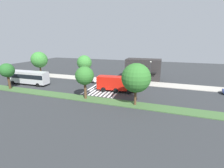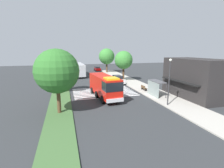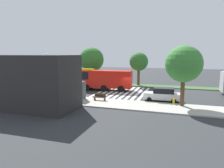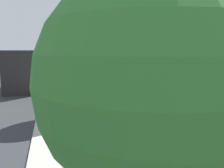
{
  "view_description": "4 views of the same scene",
  "coord_description": "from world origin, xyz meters",
  "px_view_note": "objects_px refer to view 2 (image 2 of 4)",
  "views": [
    {
      "loc": [
        14.69,
        -33.65,
        11.24
      ],
      "look_at": [
        2.88,
        0.75,
        1.21
      ],
      "focal_mm": 24.88,
      "sensor_mm": 36.0,
      "label": 1
    },
    {
      "loc": [
        30.37,
        -6.68,
        7.53
      ],
      "look_at": [
        1.32,
        1.54,
        1.41
      ],
      "focal_mm": 27.06,
      "sensor_mm": 36.0,
      "label": 2
    },
    {
      "loc": [
        -7.29,
        32.41,
        6.34
      ],
      "look_at": [
        2.56,
        1.92,
        1.57
      ],
      "focal_mm": 32.76,
      "sensor_mm": 36.0,
      "label": 3
    },
    {
      "loc": [
        -29.4,
        9.2,
        6.14
      ],
      "look_at": [
        3.64,
        0.27,
        1.13
      ],
      "focal_mm": 36.6,
      "sensor_mm": 36.0,
      "label": 4
    }
  ],
  "objects_px": {
    "fire_truck": "(105,85)",
    "sidewalk_tree_west": "(124,60)",
    "median_tree_west": "(59,66)",
    "sidewalk_tree_far_west": "(107,56)",
    "bench_near_shelter": "(144,88)",
    "transit_bus": "(79,69)",
    "street_lamp": "(169,78)",
    "parked_car_mid": "(118,80)",
    "median_tree_center": "(57,71)",
    "parked_car_west": "(97,69)",
    "bus_stop_shelter": "(155,85)",
    "median_tree_far_west": "(61,60)",
    "fire_hydrant": "(123,80)"
  },
  "relations": [
    {
      "from": "parked_car_mid",
      "to": "fire_hydrant",
      "type": "height_order",
      "value": "parked_car_mid"
    },
    {
      "from": "median_tree_center",
      "to": "fire_hydrant",
      "type": "height_order",
      "value": "median_tree_center"
    },
    {
      "from": "street_lamp",
      "to": "fire_truck",
      "type": "bearing_deg",
      "value": -130.37
    },
    {
      "from": "median_tree_center",
      "to": "bus_stop_shelter",
      "type": "bearing_deg",
      "value": 103.68
    },
    {
      "from": "parked_car_west",
      "to": "bus_stop_shelter",
      "type": "relative_size",
      "value": 1.33
    },
    {
      "from": "sidewalk_tree_far_west",
      "to": "median_tree_west",
      "type": "xyz_separation_m",
      "value": [
        24.65,
        -14.56,
        -0.62
      ]
    },
    {
      "from": "parked_car_mid",
      "to": "sidewalk_tree_far_west",
      "type": "height_order",
      "value": "sidewalk_tree_far_west"
    },
    {
      "from": "median_tree_west",
      "to": "sidewalk_tree_west",
      "type": "bearing_deg",
      "value": 118.82
    },
    {
      "from": "fire_truck",
      "to": "median_tree_center",
      "type": "relative_size",
      "value": 1.27
    },
    {
      "from": "bench_near_shelter",
      "to": "median_tree_west",
      "type": "bearing_deg",
      "value": -99.33
    },
    {
      "from": "parked_car_mid",
      "to": "street_lamp",
      "type": "distance_m",
      "value": 17.02
    },
    {
      "from": "transit_bus",
      "to": "fire_truck",
      "type": "bearing_deg",
      "value": -176.68
    },
    {
      "from": "bench_near_shelter",
      "to": "sidewalk_tree_far_west",
      "type": "bearing_deg",
      "value": -179.35
    },
    {
      "from": "bench_near_shelter",
      "to": "median_tree_center",
      "type": "xyz_separation_m",
      "value": [
        7.61,
        -14.87,
        4.52
      ]
    },
    {
      "from": "transit_bus",
      "to": "fire_hydrant",
      "type": "bearing_deg",
      "value": -145.46
    },
    {
      "from": "bench_near_shelter",
      "to": "street_lamp",
      "type": "bearing_deg",
      "value": -4.64
    },
    {
      "from": "parked_car_mid",
      "to": "median_tree_west",
      "type": "height_order",
      "value": "median_tree_west"
    },
    {
      "from": "sidewalk_tree_far_west",
      "to": "median_tree_west",
      "type": "height_order",
      "value": "sidewalk_tree_far_west"
    },
    {
      "from": "bus_stop_shelter",
      "to": "sidewalk_tree_west",
      "type": "xyz_separation_m",
      "value": [
        -14.45,
        -0.28,
        3.24
      ]
    },
    {
      "from": "transit_bus",
      "to": "sidewalk_tree_far_west",
      "type": "xyz_separation_m",
      "value": [
        -4.84,
        9.74,
        3.24
      ]
    },
    {
      "from": "fire_truck",
      "to": "fire_hydrant",
      "type": "bearing_deg",
      "value": 143.69
    },
    {
      "from": "bench_near_shelter",
      "to": "sidewalk_tree_west",
      "type": "bearing_deg",
      "value": -178.32
    },
    {
      "from": "parked_car_west",
      "to": "fire_hydrant",
      "type": "distance_m",
      "value": 23.01
    },
    {
      "from": "median_tree_far_west",
      "to": "median_tree_center",
      "type": "height_order",
      "value": "median_tree_center"
    },
    {
      "from": "bench_near_shelter",
      "to": "street_lamp",
      "type": "xyz_separation_m",
      "value": [
        8.7,
        -0.71,
        3.24
      ]
    },
    {
      "from": "median_tree_west",
      "to": "bus_stop_shelter",
      "type": "bearing_deg",
      "value": 66.53
    },
    {
      "from": "bench_near_shelter",
      "to": "street_lamp",
      "type": "distance_m",
      "value": 9.31
    },
    {
      "from": "street_lamp",
      "to": "sidewalk_tree_west",
      "type": "distance_m",
      "value": 19.2
    },
    {
      "from": "parked_car_mid",
      "to": "transit_bus",
      "type": "bearing_deg",
      "value": -154.13
    },
    {
      "from": "parked_car_west",
      "to": "sidewalk_tree_west",
      "type": "bearing_deg",
      "value": 6.17
    },
    {
      "from": "bus_stop_shelter",
      "to": "median_tree_center",
      "type": "distance_m",
      "value": 15.61
    },
    {
      "from": "fire_truck",
      "to": "sidewalk_tree_west",
      "type": "bearing_deg",
      "value": 143.93
    },
    {
      "from": "fire_truck",
      "to": "fire_hydrant",
      "type": "xyz_separation_m",
      "value": [
        -11.98,
        7.21,
        -1.54
      ]
    },
    {
      "from": "parked_car_west",
      "to": "street_lamp",
      "type": "xyz_separation_m",
      "value": [
        41.14,
        1.8,
        2.97
      ]
    },
    {
      "from": "transit_bus",
      "to": "median_tree_west",
      "type": "distance_m",
      "value": 20.56
    },
    {
      "from": "transit_bus",
      "to": "median_tree_center",
      "type": "bearing_deg",
      "value": 169.45
    },
    {
      "from": "parked_car_west",
      "to": "bus_stop_shelter",
      "type": "height_order",
      "value": "bus_stop_shelter"
    },
    {
      "from": "median_tree_far_west",
      "to": "sidewalk_tree_far_west",
      "type": "bearing_deg",
      "value": 105.52
    },
    {
      "from": "parked_car_mid",
      "to": "sidewalk_tree_west",
      "type": "height_order",
      "value": "sidewalk_tree_west"
    },
    {
      "from": "street_lamp",
      "to": "median_tree_far_west",
      "type": "distance_m",
      "value": 34.77
    },
    {
      "from": "sidewalk_tree_far_west",
      "to": "fire_truck",
      "type": "bearing_deg",
      "value": -14.6
    },
    {
      "from": "fire_hydrant",
      "to": "street_lamp",
      "type": "bearing_deg",
      "value": 0.31
    },
    {
      "from": "parked_car_west",
      "to": "median_tree_west",
      "type": "bearing_deg",
      "value": -21.94
    },
    {
      "from": "bench_near_shelter",
      "to": "parked_car_west",
      "type": "bearing_deg",
      "value": -175.58
    },
    {
      "from": "parked_car_west",
      "to": "median_tree_far_west",
      "type": "xyz_separation_m",
      "value": [
        9.39,
        -12.36,
        3.71
      ]
    },
    {
      "from": "fire_truck",
      "to": "median_tree_far_west",
      "type": "distance_m",
      "value": 26.56
    },
    {
      "from": "bus_stop_shelter",
      "to": "fire_hydrant",
      "type": "relative_size",
      "value": 5.0
    },
    {
      "from": "median_tree_far_west",
      "to": "bench_near_shelter",
      "type": "bearing_deg",
      "value": 32.81
    },
    {
      "from": "transit_bus",
      "to": "sidewalk_tree_west",
      "type": "bearing_deg",
      "value": -141.85
    },
    {
      "from": "sidewalk_tree_west",
      "to": "median_tree_far_west",
      "type": "height_order",
      "value": "sidewalk_tree_west"
    }
  ]
}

